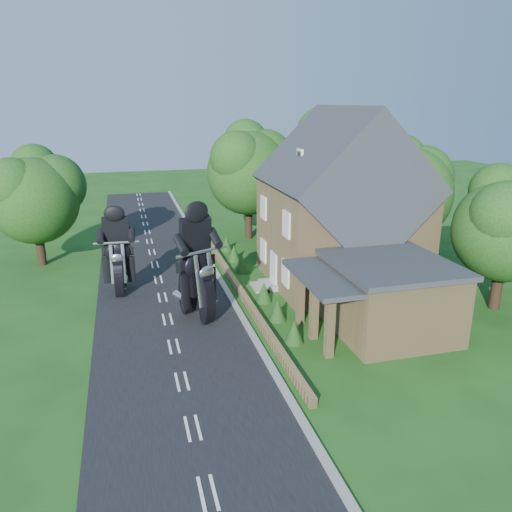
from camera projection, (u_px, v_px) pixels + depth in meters
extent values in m
plane|color=#194714|center=(174.00, 347.00, 22.18)|extent=(120.00, 120.00, 0.00)
cube|color=black|center=(174.00, 346.00, 22.18)|extent=(7.00, 80.00, 0.02)
cube|color=gray|center=(253.00, 336.00, 23.06)|extent=(0.30, 80.00, 0.12)
cube|color=#95794C|center=(242.00, 293.00, 27.79)|extent=(0.30, 22.00, 0.40)
cube|color=#95794C|center=(340.00, 233.00, 29.41)|extent=(8.00, 8.00, 6.00)
cube|color=#2A2C32|center=(342.00, 182.00, 28.52)|extent=(8.48, 8.64, 8.48)
cube|color=#95794C|center=(378.00, 124.00, 28.06)|extent=(0.60, 0.90, 1.60)
cube|color=white|center=(300.00, 157.00, 27.43)|extent=(0.12, 0.80, 0.90)
cube|color=black|center=(299.00, 157.00, 27.42)|extent=(0.04, 0.55, 0.65)
cube|color=white|center=(273.00, 270.00, 28.99)|extent=(0.10, 1.10, 2.10)
cube|color=gray|center=(268.00, 285.00, 29.17)|extent=(0.80, 1.60, 0.30)
cube|color=gray|center=(259.00, 287.00, 29.07)|extent=(0.80, 1.60, 0.15)
cube|color=white|center=(285.00, 273.00, 26.80)|extent=(0.10, 1.10, 1.40)
cube|color=black|center=(285.00, 273.00, 26.79)|extent=(0.04, 0.92, 1.22)
cube|color=white|center=(263.00, 251.00, 30.86)|extent=(0.10, 1.10, 1.40)
cube|color=black|center=(263.00, 251.00, 30.85)|extent=(0.04, 0.92, 1.22)
cube|color=white|center=(286.00, 224.00, 25.99)|extent=(0.10, 1.10, 1.40)
cube|color=black|center=(286.00, 224.00, 25.99)|extent=(0.04, 0.92, 1.22)
cube|color=white|center=(263.00, 208.00, 30.05)|extent=(0.10, 1.10, 1.40)
cube|color=black|center=(263.00, 208.00, 30.05)|extent=(0.04, 0.92, 1.22)
cube|color=#95794C|center=(388.00, 298.00, 23.43)|extent=(5.00, 5.60, 3.20)
cube|color=#2A2C32|center=(391.00, 263.00, 22.92)|extent=(5.30, 5.94, 0.24)
cube|color=#2A2C32|center=(328.00, 277.00, 22.26)|extent=(2.60, 5.32, 0.22)
cube|color=#95794C|center=(330.00, 327.00, 20.92)|extent=(0.35, 0.35, 2.80)
cube|color=#95794C|center=(314.00, 310.00, 22.58)|extent=(0.35, 0.35, 2.80)
cube|color=#95794C|center=(301.00, 296.00, 24.24)|extent=(0.35, 0.35, 2.80)
cylinder|color=black|center=(501.00, 283.00, 25.95)|extent=(0.56, 0.56, 2.80)
sphere|color=#1A4112|center=(509.00, 230.00, 25.11)|extent=(5.20, 5.20, 5.20)
sphere|color=#1A4112|center=(508.00, 214.00, 23.86)|extent=(3.22, 3.22, 3.22)
sphere|color=#1A4112|center=(501.00, 191.00, 25.55)|extent=(2.86, 2.86, 2.86)
cylinder|color=black|center=(405.00, 240.00, 33.64)|extent=(0.56, 0.56, 3.00)
sphere|color=#1A4112|center=(410.00, 194.00, 32.70)|extent=(6.00, 6.00, 6.00)
sphere|color=#1A4112|center=(424.00, 178.00, 33.32)|extent=(4.32, 4.32, 4.32)
sphere|color=#1A4112|center=(404.00, 178.00, 31.26)|extent=(3.72, 3.72, 3.72)
sphere|color=#1A4112|center=(404.00, 159.00, 33.21)|extent=(3.30, 3.30, 3.30)
cylinder|color=black|center=(328.00, 214.00, 39.85)|extent=(0.56, 0.56, 3.60)
sphere|color=#1A4112|center=(330.00, 167.00, 38.73)|extent=(7.20, 7.20, 7.20)
sphere|color=#1A4112|center=(346.00, 151.00, 39.47)|extent=(5.18, 5.18, 5.18)
sphere|color=#1A4112|center=(321.00, 149.00, 37.00)|extent=(4.46, 4.46, 4.46)
sphere|color=#1A4112|center=(325.00, 132.00, 39.33)|extent=(3.96, 3.96, 3.96)
cylinder|color=black|center=(252.00, 217.00, 39.33)|extent=(0.56, 0.56, 3.40)
sphere|color=#1A4112|center=(252.00, 173.00, 38.30)|extent=(6.40, 6.40, 6.40)
sphere|color=#1A4112|center=(268.00, 159.00, 38.96)|extent=(4.61, 4.61, 4.61)
sphere|color=#1A4112|center=(240.00, 158.00, 36.76)|extent=(3.97, 3.97, 3.97)
sphere|color=#1A4112|center=(249.00, 142.00, 38.84)|extent=(3.52, 3.52, 3.52)
cylinder|color=black|center=(44.00, 244.00, 32.96)|extent=(0.56, 0.56, 2.80)
sphere|color=#1A4112|center=(38.00, 200.00, 32.08)|extent=(5.60, 5.60, 5.60)
sphere|color=#1A4112|center=(58.00, 185.00, 32.66)|extent=(4.03, 4.03, 4.03)
sphere|color=#1A4112|center=(17.00, 186.00, 30.73)|extent=(3.47, 3.47, 3.47)
sphere|color=#1A4112|center=(38.00, 168.00, 32.56)|extent=(3.08, 3.08, 3.08)
cone|color=#153811|center=(294.00, 331.00, 22.40)|extent=(0.90, 0.90, 1.10)
cone|color=#153811|center=(278.00, 310.00, 24.71)|extent=(0.90, 0.90, 1.10)
cone|color=#153811|center=(264.00, 292.00, 27.01)|extent=(0.90, 0.90, 1.10)
cone|color=#153811|center=(242.00, 264.00, 31.62)|extent=(0.90, 0.90, 1.10)
cone|color=#153811|center=(234.00, 253.00, 33.93)|extent=(0.90, 0.90, 1.10)
cone|color=#153811|center=(226.00, 243.00, 36.24)|extent=(0.90, 0.90, 1.10)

